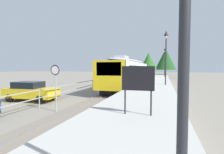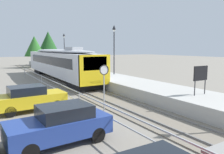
% 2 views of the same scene
% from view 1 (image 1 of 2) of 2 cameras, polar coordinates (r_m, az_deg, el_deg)
% --- Properties ---
extents(ground_plane, '(160.00, 160.00, 0.00)m').
position_cam_1_polar(ground_plane, '(21.11, -4.40, -4.11)').
color(ground_plane, gray).
extents(track_rails, '(3.20, 60.00, 0.14)m').
position_cam_1_polar(track_rails, '(20.25, 3.60, -4.31)').
color(track_rails, slate).
rests_on(track_rails, ground).
extents(commuter_train, '(2.82, 19.19, 3.74)m').
position_cam_1_polar(commuter_train, '(23.92, 5.65, 1.89)').
color(commuter_train, silver).
rests_on(commuter_train, track_rails).
extents(station_platform, '(3.90, 60.00, 0.90)m').
position_cam_1_polar(station_platform, '(19.76, 12.86, -3.36)').
color(station_platform, '#B7B5AD').
rests_on(station_platform, ground).
extents(platform_lamp_mid_platform, '(0.34, 0.34, 5.35)m').
position_cam_1_polar(platform_lamp_mid_platform, '(18.64, 16.88, 9.05)').
color(platform_lamp_mid_platform, '#232328').
rests_on(platform_lamp_mid_platform, station_platform).
extents(platform_lamp_far_end, '(0.34, 0.34, 5.35)m').
position_cam_1_polar(platform_lamp_far_end, '(35.03, 16.52, 6.22)').
color(platform_lamp_far_end, '#232328').
rests_on(platform_lamp_far_end, station_platform).
extents(platform_notice_board, '(1.20, 0.08, 1.80)m').
position_cam_1_polar(platform_notice_board, '(6.62, 8.30, -0.96)').
color(platform_notice_board, '#232328').
rests_on(platform_notice_board, station_platform).
extents(speed_limit_sign, '(0.61, 0.10, 2.81)m').
position_cam_1_polar(speed_limit_sign, '(11.12, -17.65, 0.24)').
color(speed_limit_sign, '#9EA0A5').
rests_on(speed_limit_sign, ground).
extents(carpark_fence, '(0.06, 36.06, 1.25)m').
position_cam_1_polar(carpark_fence, '(12.40, -22.25, -5.20)').
color(carpark_fence, '#9EA0A5').
rests_on(carpark_fence, ground).
extents(parked_hatchback_yellow, '(4.08, 1.96, 1.53)m').
position_cam_1_polar(parked_hatchback_yellow, '(15.42, -24.54, -4.10)').
color(parked_hatchback_yellow, gold).
rests_on(parked_hatchback_yellow, ground).
extents(tree_behind_carpark, '(3.82, 3.82, 6.03)m').
position_cam_1_polar(tree_behind_carpark, '(42.01, 11.61, 5.03)').
color(tree_behind_carpark, brown).
rests_on(tree_behind_carpark, ground).
extents(tree_behind_station_far, '(5.07, 5.07, 7.28)m').
position_cam_1_polar(tree_behind_station_far, '(46.16, 16.76, 5.49)').
color(tree_behind_station_far, brown).
rests_on(tree_behind_station_far, ground).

